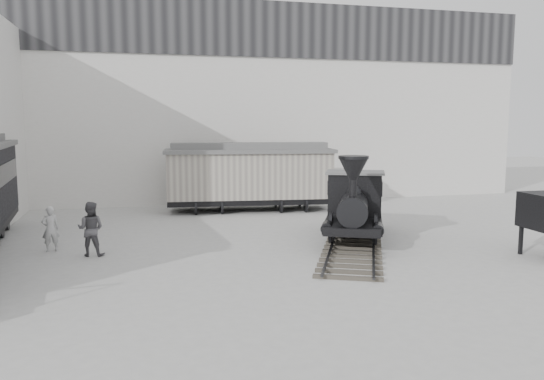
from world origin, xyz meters
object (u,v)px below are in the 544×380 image
object	(u,v)px
boxcar	(250,175)
visitor_a	(50,229)
locomotive	(354,209)
visitor_b	(91,229)

from	to	relation	value
boxcar	visitor_a	size ratio (longest dim) A/B	5.47
locomotive	visitor_b	xyz separation A→B (m)	(-9.44, 0.02, -0.29)
visitor_a	visitor_b	size ratio (longest dim) A/B	0.86
boxcar	visitor_a	xyz separation A→B (m)	(-8.43, -6.85, -1.02)
locomotive	boxcar	world-z (taller)	boxcar
locomotive	visitor_a	xyz separation A→B (m)	(-10.85, 0.98, -0.41)
visitor_a	visitor_b	xyz separation A→B (m)	(1.41, -0.97, 0.12)
visitor_a	visitor_b	world-z (taller)	visitor_b
boxcar	visitor_b	world-z (taller)	boxcar
locomotive	visitor_b	world-z (taller)	locomotive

